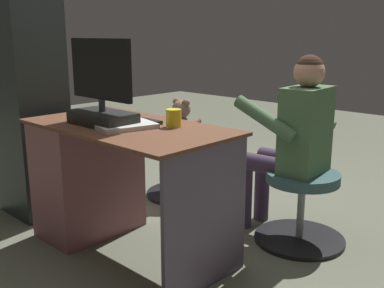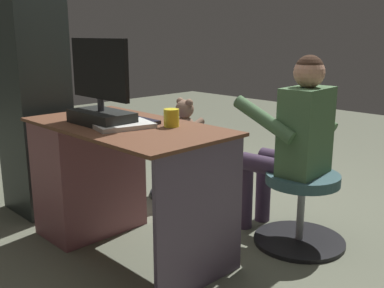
{
  "view_description": "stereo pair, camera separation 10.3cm",
  "coord_description": "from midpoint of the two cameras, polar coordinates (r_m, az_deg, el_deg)",
  "views": [
    {
      "loc": [
        -1.91,
        1.94,
        1.22
      ],
      "look_at": [
        -0.07,
        -0.0,
        0.57
      ],
      "focal_mm": 42.29,
      "sensor_mm": 36.0,
      "label": 1
    },
    {
      "loc": [
        -1.98,
        1.87,
        1.22
      ],
      "look_at": [
        -0.07,
        -0.0,
        0.57
      ],
      "focal_mm": 42.29,
      "sensor_mm": 36.0,
      "label": 2
    }
  ],
  "objects": [
    {
      "name": "ground_plane",
      "position": [
        2.99,
        0.02,
        -10.4
      ],
      "size": [
        10.0,
        10.0,
        0.0
      ],
      "primitive_type": "plane",
      "color": "#666B56"
    },
    {
      "name": "desk",
      "position": [
        2.82,
        -10.89,
        -3.66
      ],
      "size": [
        1.2,
        0.64,
        0.74
      ],
      "color": "brown",
      "rests_on": "ground_plane"
    },
    {
      "name": "monitor",
      "position": [
        2.49,
        -10.28,
        5.79
      ],
      "size": [
        0.49,
        0.21,
        0.46
      ],
      "color": "black",
      "rests_on": "desk"
    },
    {
      "name": "keyboard",
      "position": [
        2.59,
        -6.97,
        3.15
      ],
      "size": [
        0.42,
        0.14,
        0.02
      ],
      "primitive_type": "cube",
      "color": "black",
      "rests_on": "desk"
    },
    {
      "name": "computer_mouse",
      "position": [
        2.81,
        -11.05,
        3.98
      ],
      "size": [
        0.06,
        0.1,
        0.04
      ],
      "primitive_type": "ellipsoid",
      "color": "#2B282D",
      "rests_on": "desk"
    },
    {
      "name": "cup",
      "position": [
        2.4,
        -1.38,
        3.3
      ],
      "size": [
        0.08,
        0.08,
        0.1
      ],
      "primitive_type": "cylinder",
      "color": "yellow",
      "rests_on": "desk"
    },
    {
      "name": "tv_remote",
      "position": [
        2.71,
        -11.14,
        3.43
      ],
      "size": [
        0.12,
        0.15,
        0.02
      ],
      "primitive_type": "cube",
      "rotation": [
        0.0,
        0.0,
        0.54
      ],
      "color": "black",
      "rests_on": "desk"
    },
    {
      "name": "notebook_binder",
      "position": [
        2.41,
        -7.52,
        2.37
      ],
      "size": [
        0.29,
        0.34,
        0.02
      ],
      "primitive_type": "cube",
      "rotation": [
        0.0,
        0.0,
        -0.24
      ],
      "color": "silver",
      "rests_on": "desk"
    },
    {
      "name": "office_chair_teddy",
      "position": [
        3.47,
        -0.05,
        -2.74
      ],
      "size": [
        0.55,
        0.55,
        0.43
      ],
      "color": "black",
      "rests_on": "ground_plane"
    },
    {
      "name": "teddy_bear",
      "position": [
        3.4,
        0.09,
        2.78
      ],
      "size": [
        0.23,
        0.23,
        0.32
      ],
      "color": "#8C6A54",
      "rests_on": "office_chair_teddy"
    },
    {
      "name": "visitor_chair",
      "position": [
        2.77,
        14.65,
        -7.34
      ],
      "size": [
        0.54,
        0.54,
        0.43
      ],
      "color": "black",
      "rests_on": "ground_plane"
    },
    {
      "name": "person",
      "position": [
        2.71,
        13.68,
        0.98
      ],
      "size": [
        0.54,
        0.5,
        1.11
      ],
      "color": "#4D7149",
      "rests_on": "ground_plane"
    },
    {
      "name": "equipment_rack",
      "position": [
        3.26,
        -18.49,
        4.67
      ],
      "size": [
        0.44,
        0.36,
        1.49
      ],
      "primitive_type": "cube",
      "color": "#262C2A",
      "rests_on": "ground_plane"
    }
  ]
}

